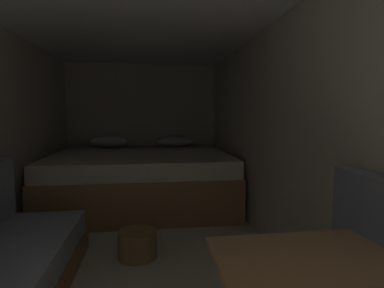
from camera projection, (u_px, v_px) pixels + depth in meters
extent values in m
plane|color=beige|center=(137.00, 262.00, 2.64)|extent=(7.54, 7.54, 0.00)
cube|color=beige|center=(142.00, 126.00, 5.30)|extent=(2.56, 0.05, 2.07)
cube|color=beige|center=(282.00, 139.00, 2.71)|extent=(0.05, 5.54, 2.07)
cube|color=white|center=(133.00, 5.00, 2.44)|extent=(2.56, 5.54, 0.05)
cube|color=#9E7247|center=(142.00, 186.00, 4.32)|extent=(2.34, 1.99, 0.51)
cube|color=beige|center=(141.00, 160.00, 4.28)|extent=(2.30, 1.95, 0.20)
ellipsoid|color=white|center=(109.00, 142.00, 4.95)|extent=(0.58, 0.35, 0.17)
ellipsoid|color=white|center=(175.00, 141.00, 5.09)|extent=(0.58, 0.35, 0.17)
cube|color=#9E7247|center=(314.00, 267.00, 1.11)|extent=(0.68, 0.59, 0.02)
cylinder|color=olive|center=(137.00, 244.00, 2.72)|extent=(0.34, 0.34, 0.24)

